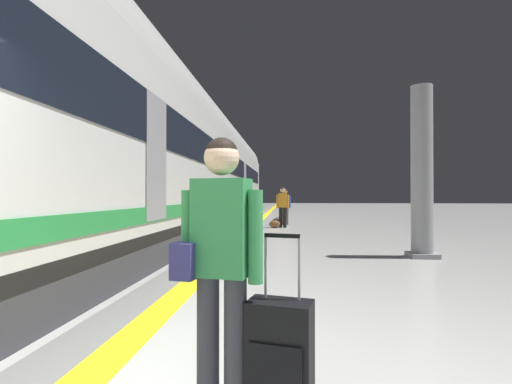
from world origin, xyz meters
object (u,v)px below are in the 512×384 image
object	(u,v)px
platform_pillar	(422,175)
rolling_suitcase_foreground	(280,353)
traveller_foreground	(219,253)
passenger_near	(283,204)
duffel_bag_near	(275,224)
duffel_bag_mid	(278,222)
high_speed_train	(173,157)
passenger_mid	(285,204)

from	to	relation	value
platform_pillar	rolling_suitcase_foreground	bearing A→B (deg)	-115.80
traveller_foreground	passenger_near	xyz separation A→B (m)	(0.21, 12.83, -0.01)
duffel_bag_near	duffel_bag_mid	size ratio (longest dim) A/B	1.00
high_speed_train	duffel_bag_near	xyz separation A→B (m)	(3.06, 3.52, -2.35)
rolling_suitcase_foreground	platform_pillar	world-z (taller)	platform_pillar
rolling_suitcase_foreground	passenger_near	xyz separation A→B (m)	(-0.15, 12.84, 0.58)
passenger_mid	duffel_bag_mid	bearing A→B (deg)	-138.53
high_speed_train	rolling_suitcase_foreground	world-z (taller)	high_speed_train
duffel_bag_mid	traveller_foreground	bearing A→B (deg)	-89.92
traveller_foreground	duffel_bag_mid	size ratio (longest dim) A/B	3.75
traveller_foreground	duffel_bag_near	size ratio (longest dim) A/B	3.75
rolling_suitcase_foreground	duffel_bag_near	distance (m)	12.74
duffel_bag_mid	platform_pillar	world-z (taller)	platform_pillar
passenger_near	platform_pillar	xyz separation A→B (m)	(3.00, -6.94, 0.78)
traveller_foreground	rolling_suitcase_foreground	bearing A→B (deg)	-1.34
rolling_suitcase_foreground	platform_pillar	size ratio (longest dim) A/B	0.30
traveller_foreground	passenger_near	size ratio (longest dim) A/B	1.01
duffel_bag_near	rolling_suitcase_foreground	bearing A→B (deg)	-87.88
high_speed_train	passenger_near	size ratio (longest dim) A/B	22.13
passenger_mid	duffel_bag_mid	world-z (taller)	passenger_mid
passenger_near	duffel_bag_mid	xyz separation A→B (m)	(-0.23, 1.13, -0.79)
duffel_bag_mid	platform_pillar	size ratio (longest dim) A/B	0.12
duffel_bag_mid	platform_pillar	distance (m)	8.83
high_speed_train	rolling_suitcase_foreground	size ratio (longest dim) A/B	33.83
traveller_foreground	passenger_near	distance (m)	12.83
duffel_bag_mid	passenger_mid	bearing A→B (deg)	41.47
high_speed_train	passenger_mid	size ratio (longest dim) A/B	23.09
duffel_bag_near	duffel_bag_mid	distance (m)	1.24
platform_pillar	duffel_bag_mid	bearing A→B (deg)	111.85
high_speed_train	rolling_suitcase_foreground	bearing A→B (deg)	-69.03
high_speed_train	passenger_mid	distance (m)	6.33
traveller_foreground	passenger_mid	xyz separation A→B (m)	(0.30, 14.24, -0.05)
passenger_near	passenger_mid	world-z (taller)	passenger_near
rolling_suitcase_foreground	duffel_bag_near	size ratio (longest dim) A/B	2.43
passenger_near	platform_pillar	bearing A→B (deg)	-66.61
traveller_foreground	duffel_bag_near	bearing A→B (deg)	90.48
passenger_mid	duffel_bag_near	bearing A→B (deg)	-105.01
duffel_bag_mid	rolling_suitcase_foreground	bearing A→B (deg)	-88.43
rolling_suitcase_foreground	passenger_near	bearing A→B (deg)	90.67
passenger_near	passenger_mid	bearing A→B (deg)	86.43
duffel_bag_near	passenger_mid	world-z (taller)	passenger_mid
high_speed_train	rolling_suitcase_foreground	xyz separation A→B (m)	(3.53, -9.20, -2.14)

